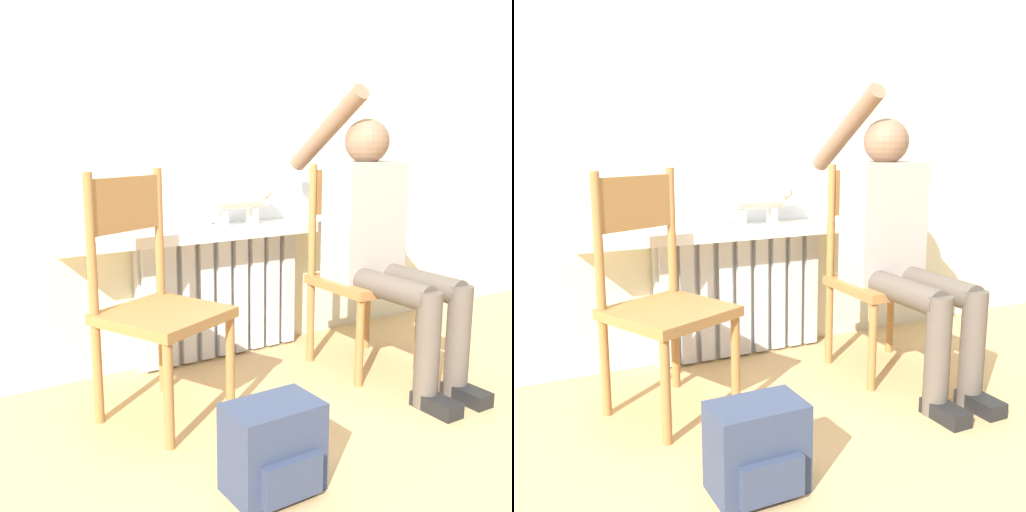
% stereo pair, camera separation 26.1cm
% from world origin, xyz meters
% --- Properties ---
extents(ground_plane, '(12.00, 12.00, 0.00)m').
position_xyz_m(ground_plane, '(0.00, 0.00, 0.00)').
color(ground_plane, tan).
extents(wall_with_window, '(7.00, 0.06, 2.70)m').
position_xyz_m(wall_with_window, '(0.00, 1.23, 1.35)').
color(wall_with_window, beige).
rests_on(wall_with_window, ground_plane).
extents(radiator, '(0.86, 0.08, 0.61)m').
position_xyz_m(radiator, '(0.00, 1.15, 0.30)').
color(radiator, silver).
rests_on(radiator, ground_plane).
extents(windowsill, '(1.61, 0.22, 0.05)m').
position_xyz_m(windowsill, '(0.00, 1.09, 0.63)').
color(windowsill, white).
rests_on(windowsill, radiator).
extents(window_glass, '(1.54, 0.01, 1.28)m').
position_xyz_m(window_glass, '(0.00, 1.20, 1.30)').
color(window_glass, white).
rests_on(window_glass, windowsill).
extents(chair_left, '(0.54, 0.54, 0.95)m').
position_xyz_m(chair_left, '(-0.52, 0.72, 0.47)').
color(chair_left, '#9E6B38').
rests_on(chair_left, ground_plane).
extents(chair_right, '(0.41, 0.41, 0.95)m').
position_xyz_m(chair_right, '(0.51, 0.72, 0.47)').
color(chair_right, '#9E6B38').
rests_on(chair_right, ground_plane).
extents(person, '(0.36, 1.04, 1.29)m').
position_xyz_m(person, '(0.50, 0.58, 0.63)').
color(person, brown).
rests_on(person, ground_plane).
extents(cat, '(0.43, 0.11, 0.22)m').
position_xyz_m(cat, '(0.07, 1.07, 0.79)').
color(cat, silver).
rests_on(cat, windowsill).
extents(backpack, '(0.29, 0.21, 0.28)m').
position_xyz_m(backpack, '(-0.43, 0.04, 0.14)').
color(backpack, '#333D56').
rests_on(backpack, ground_plane).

